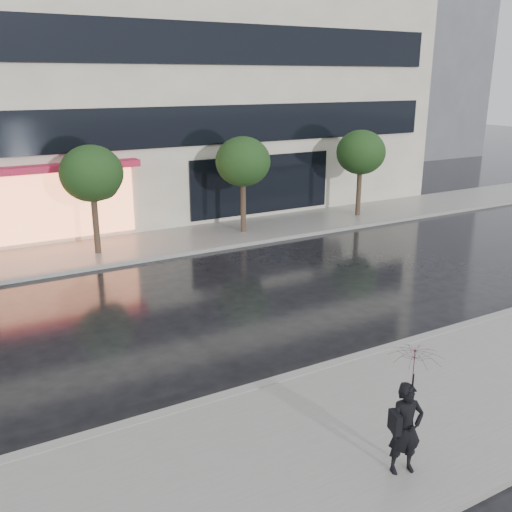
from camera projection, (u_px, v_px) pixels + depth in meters
ground at (330, 344)px, 13.85m from camera, size 120.00×120.00×0.00m
sidewalk_near at (430, 406)px, 11.13m from camera, size 60.00×4.50×0.12m
sidewalk_far at (173, 241)px, 22.34m from camera, size 60.00×3.50×0.12m
curb_near at (357, 358)px, 13.00m from camera, size 60.00×0.25×0.14m
curb_far at (191, 252)px, 20.88m from camera, size 60.00×0.25×0.14m
office_building at (102, 13)px, 26.07m from camera, size 30.00×12.76×18.00m
bg_building_right at (384, 55)px, 46.94m from camera, size 12.00×12.00×16.00m
tree_mid_west at (93, 175)px, 19.91m from camera, size 2.20×2.20×3.99m
tree_mid_east at (244, 163)px, 22.74m from camera, size 2.20×2.20×3.99m
tree_far_east at (361, 154)px, 25.57m from camera, size 2.20×2.20×3.99m
pedestrian_with_umbrella at (411, 393)px, 8.80m from camera, size 1.04×1.06×2.17m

